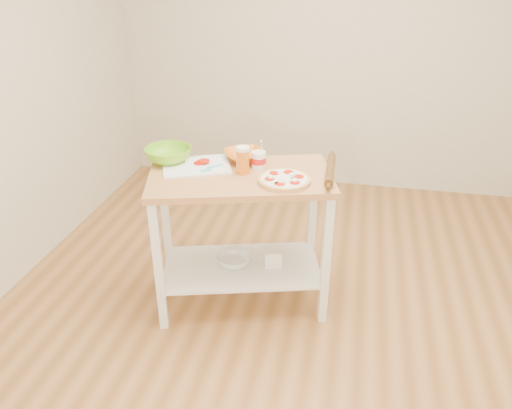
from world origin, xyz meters
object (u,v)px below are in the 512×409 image
at_px(green_bowl, 168,155).
at_px(beer_pint, 243,160).
at_px(cutting_board, 196,165).
at_px(knife, 172,158).
at_px(spatula, 211,168).
at_px(orange_bowl, 245,156).
at_px(shelf_bin, 273,257).
at_px(yogurt_tub, 259,160).
at_px(prep_island, 241,213).
at_px(rolling_pin, 330,170).
at_px(shelf_glass_bowl, 234,260).
at_px(pizza, 284,180).

distance_m(green_bowl, beer_pint, 0.50).
relative_size(cutting_board, knife, 2.04).
xyz_separation_m(spatula, orange_bowl, (0.16, 0.20, 0.01)).
bearing_deg(orange_bowl, spatula, -129.40).
distance_m(spatula, orange_bowl, 0.26).
bearing_deg(orange_bowl, shelf_bin, -36.99).
relative_size(knife, yogurt_tub, 1.29).
bearing_deg(yogurt_tub, prep_island, -126.72).
relative_size(beer_pint, rolling_pin, 0.39).
height_order(cutting_board, shelf_bin, cutting_board).
bearing_deg(cutting_board, orange_bowl, 7.89).
height_order(beer_pint, shelf_glass_bowl, beer_pint).
height_order(orange_bowl, green_bowl, green_bowl).
xyz_separation_m(pizza, knife, (-0.73, 0.17, 0.00)).
bearing_deg(spatula, orange_bowl, 7.63).
relative_size(prep_island, shelf_glass_bowl, 5.38).
distance_m(orange_bowl, yogurt_tub, 0.15).
relative_size(prep_island, rolling_pin, 2.84).
relative_size(spatula, yogurt_tub, 0.75).
xyz_separation_m(pizza, cutting_board, (-0.56, 0.12, -0.01)).
distance_m(prep_island, beer_pint, 0.34).
xyz_separation_m(green_bowl, beer_pint, (0.49, -0.08, 0.04)).
relative_size(pizza, orange_bowl, 1.22).
bearing_deg(cutting_board, beer_pint, -29.28).
distance_m(cutting_board, shelf_bin, 0.77).
relative_size(pizza, green_bowl, 1.04).
bearing_deg(yogurt_tub, pizza, -43.21).
bearing_deg(shelf_glass_bowl, cutting_board, 165.72).
bearing_deg(spatula, shelf_bin, -37.41).
height_order(cutting_board, green_bowl, green_bowl).
distance_m(spatula, green_bowl, 0.31).
height_order(rolling_pin, shelf_bin, rolling_pin).
bearing_deg(orange_bowl, green_bowl, -165.78).
relative_size(green_bowl, rolling_pin, 0.69).
bearing_deg(beer_pint, pizza, -17.63).
bearing_deg(pizza, green_bowl, 167.98).
bearing_deg(yogurt_tub, cutting_board, -171.83).
bearing_deg(orange_bowl, pizza, -43.41).
bearing_deg(pizza, yogurt_tub, 136.79).
relative_size(green_bowl, yogurt_tub, 1.55).
relative_size(pizza, shelf_glass_bowl, 1.35).
distance_m(orange_bowl, rolling_pin, 0.55).
relative_size(rolling_pin, shelf_glass_bowl, 1.89).
xyz_separation_m(spatula, yogurt_tub, (0.27, 0.09, 0.04)).
relative_size(yogurt_tub, shelf_bin, 1.71).
bearing_deg(cutting_board, knife, 139.36).
xyz_separation_m(cutting_board, spatula, (0.11, -0.04, 0.01)).
height_order(cutting_board, orange_bowl, orange_bowl).
bearing_deg(cutting_board, shelf_glass_bowl, -36.93).
height_order(green_bowl, shelf_bin, green_bowl).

